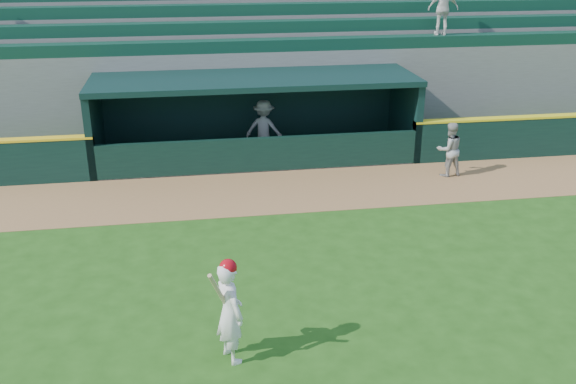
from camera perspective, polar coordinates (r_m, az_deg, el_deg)
name	(u,v)px	position (r m, az deg, el deg)	size (l,w,h in m)	color
ground	(301,285)	(12.43, 1.18, -8.30)	(120.00, 120.00, 0.00)	#214E13
warning_track	(268,192)	(16.79, -1.78, 0.03)	(40.00, 3.00, 0.01)	olive
dugout_player_front	(449,149)	(18.25, 14.15, 3.69)	(0.74, 0.58, 1.52)	#A0A09B
dugout_player_inside	(264,129)	(19.29, -2.15, 5.64)	(1.12, 0.64, 1.73)	gray
dugout	(254,112)	(19.30, -3.03, 7.16)	(9.40, 2.80, 2.46)	slate
stands	(239,51)	(23.54, -4.36, 12.38)	(34.50, 6.33, 7.54)	slate
batter_at_plate	(230,310)	(10.06, -5.21, -10.41)	(0.64, 0.82, 1.77)	white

